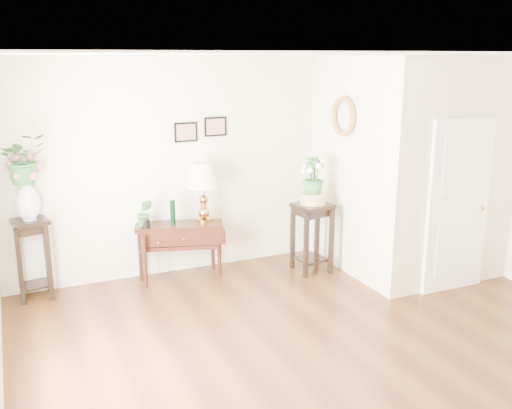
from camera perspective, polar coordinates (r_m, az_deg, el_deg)
floor at (r=5.79m, az=8.32°, el=-14.33°), size 6.00×5.50×0.02m
ceiling at (r=5.07m, az=9.52°, el=14.59°), size 6.00×5.50×0.02m
wall_back at (r=7.65m, az=-2.31°, el=4.18°), size 6.00×0.02×2.80m
partition at (r=7.87m, az=14.82°, el=3.99°), size 1.80×1.95×2.80m
door at (r=7.21m, az=19.57°, el=-0.17°), size 0.90×0.05×2.10m
art_print_left at (r=7.35m, az=-7.03°, el=7.20°), size 0.30×0.02×0.25m
art_print_right at (r=7.47m, az=-4.09°, el=7.78°), size 0.30×0.02×0.25m
wall_ornament at (r=7.33m, az=8.71°, el=8.70°), size 0.07×0.51×0.51m
console_table at (r=7.38m, az=-7.60°, el=-4.64°), size 1.15×0.66×0.73m
table_lamp at (r=7.28m, az=-5.28°, el=1.01°), size 0.48×0.48×0.77m
green_vase at (r=7.21m, az=-8.33°, el=-0.70°), size 0.08×0.08×0.32m
potted_plant at (r=7.12m, az=-11.06°, el=-0.96°), size 0.23×0.20×0.35m
plant_stand_a at (r=7.19m, az=-21.34°, el=-5.10°), size 0.44×0.44×0.96m
porcelain_vase at (r=7.00m, az=-21.88°, el=0.36°), size 0.32×0.32×0.48m
lily_arrangement at (r=6.91m, az=-22.24°, el=4.06°), size 0.61×0.57×0.57m
plant_stand_b at (r=7.58m, az=5.59°, el=-3.31°), size 0.50×0.50×0.92m
ceramic_bowl at (r=7.43m, az=5.70°, el=0.66°), size 0.36×0.36×0.15m
narcissus at (r=7.37m, az=5.75°, el=2.82°), size 0.35×0.35×0.49m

